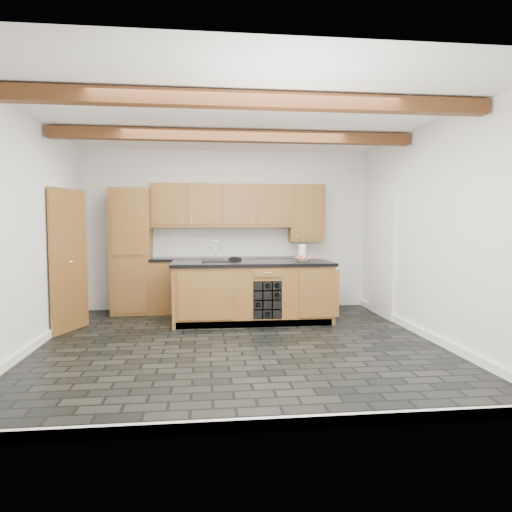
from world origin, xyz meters
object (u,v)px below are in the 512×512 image
at_px(island, 253,292).
at_px(kitchen_scale, 235,259).
at_px(paper_towel, 302,253).
at_px(fruit_bowl, 303,259).

bearing_deg(island, kitchen_scale, 135.39).
xyz_separation_m(island, paper_towel, (0.81, 0.10, 0.59)).
xyz_separation_m(island, kitchen_scale, (-0.26, 0.25, 0.49)).
bearing_deg(kitchen_scale, paper_towel, 13.58).
bearing_deg(fruit_bowl, paper_towel, 78.56).
bearing_deg(paper_towel, kitchen_scale, 171.79).
relative_size(island, paper_towel, 9.74).
xyz_separation_m(kitchen_scale, fruit_bowl, (1.04, -0.27, 0.00)).
height_order(island, fruit_bowl, fruit_bowl).
distance_m(island, paper_towel, 1.00).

